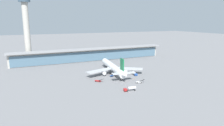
{
  "coord_description": "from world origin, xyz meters",
  "views": [
    {
      "loc": [
        -76.46,
        -154.92,
        47.04
      ],
      "look_at": [
        0.0,
        12.26,
        8.33
      ],
      "focal_mm": 32.24,
      "sensor_mm": 36.0,
      "label": 1
    }
  ],
  "objects": [
    {
      "name": "service_truck_on_taxiway_red",
      "position": [
        -23.19,
        -12.45,
        0.81
      ],
      "size": [
        5.97,
        5.54,
        2.7
      ],
      "color": "#B21E1E",
      "rests_on": "ground"
    },
    {
      "name": "control_tower",
      "position": [
        -69.09,
        81.97,
        42.74
      ],
      "size": [
        12.0,
        12.0,
        78.6
      ],
      "color": "#B2ADA3",
      "rests_on": "ground"
    },
    {
      "name": "airliner_on_stand",
      "position": [
        -1.83,
        5.72,
        5.7
      ],
      "size": [
        51.81,
        67.94,
        18.11
      ],
      "color": "white",
      "rests_on": "ground"
    },
    {
      "name": "service_truck_near_nose_white",
      "position": [
        4.58,
        -28.36,
        0.81
      ],
      "size": [
        6.9,
        3.32,
        2.7
      ],
      "color": "silver",
      "rests_on": "ground"
    },
    {
      "name": "safety_cone_bravo",
      "position": [
        -4.71,
        -15.83,
        0.32
      ],
      "size": [
        0.62,
        0.62,
        0.7
      ],
      "color": "orange",
      "rests_on": "ground"
    },
    {
      "name": "terminal_building",
      "position": [
        0.0,
        69.53,
        7.87
      ],
      "size": [
        183.6,
        12.8,
        15.2
      ],
      "color": "#B2ADA3",
      "rests_on": "ground"
    },
    {
      "name": "service_truck_mid_apron_red",
      "position": [
        -10.6,
        -41.08,
        1.71
      ],
      "size": [
        8.78,
        3.23,
        2.95
      ],
      "color": "#B21E1E",
      "rests_on": "ground"
    },
    {
      "name": "ground_plane",
      "position": [
        0.0,
        0.0,
        0.0
      ],
      "size": [
        1200.0,
        1200.0,
        0.0
      ],
      "primitive_type": "plane",
      "color": "slate"
    },
    {
      "name": "service_truck_under_wing_blue",
      "position": [
        -7.55,
        -3.54,
        0.87
      ],
      "size": [
        3.21,
        2.4,
        2.05
      ],
      "color": "#234C9E",
      "rests_on": "ground"
    },
    {
      "name": "safety_cone_alpha",
      "position": [
        6.69,
        -17.32,
        0.32
      ],
      "size": [
        0.62,
        0.62,
        0.7
      ],
      "color": "orange",
      "rests_on": "ground"
    },
    {
      "name": "service_truck_by_tail_blue",
      "position": [
        12.83,
        -6.23,
        1.71
      ],
      "size": [
        2.6,
        8.64,
        2.95
      ],
      "color": "#234C9E",
      "rests_on": "ground"
    }
  ]
}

